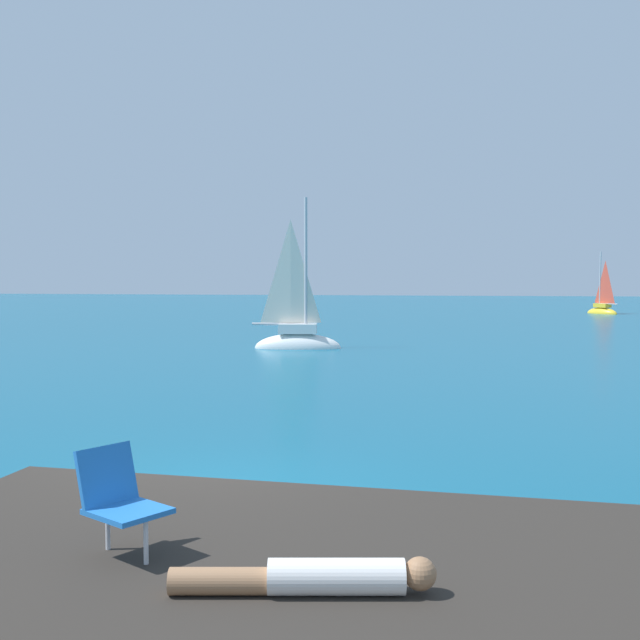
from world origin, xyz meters
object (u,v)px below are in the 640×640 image
(sailboat_near, at_px, (297,339))
(beach_chair, at_px, (118,496))
(sailboat_far, at_px, (602,310))
(person_sunbather, at_px, (316,578))

(sailboat_near, bearing_deg, beach_chair, -89.41)
(sailboat_far, xyz_separation_m, beach_chair, (-13.40, -47.58, 0.86))
(sailboat_far, distance_m, person_sunbather, 49.55)
(sailboat_near, bearing_deg, sailboat_far, 52.38)
(person_sunbather, bearing_deg, beach_chair, -26.74)
(sailboat_near, height_order, sailboat_far, sailboat_near)
(person_sunbather, relative_size, beach_chair, 2.20)
(sailboat_far, distance_m, beach_chair, 49.44)
(person_sunbather, distance_m, beach_chair, 1.70)
(sailboat_far, height_order, beach_chair, sailboat_far)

